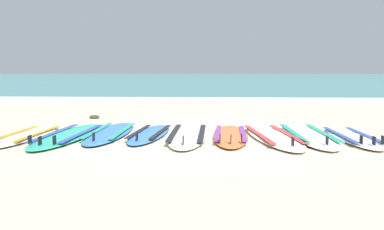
# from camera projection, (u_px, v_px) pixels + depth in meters

# --- Properties ---
(ground_plane) EXTENTS (80.00, 80.00, 0.00)m
(ground_plane) POSITION_uv_depth(u_px,v_px,m) (195.00, 134.00, 6.55)
(ground_plane) COLOR beige
(sea) EXTENTS (80.00, 60.00, 0.10)m
(sea) POSITION_uv_depth(u_px,v_px,m) (208.00, 78.00, 41.98)
(sea) COLOR teal
(sea) RESTS_ON ground
(wave_foam_strip) EXTENTS (80.00, 1.02, 0.11)m
(wave_foam_strip) POSITION_uv_depth(u_px,v_px,m) (202.00, 100.00, 12.72)
(wave_foam_strip) COLOR white
(wave_foam_strip) RESTS_ON ground
(surfboard_0) EXTENTS (0.57, 2.08, 0.18)m
(surfboard_0) POSITION_uv_depth(u_px,v_px,m) (27.00, 136.00, 6.13)
(surfboard_0) COLOR white
(surfboard_0) RESTS_ON ground
(surfboard_1) EXTENTS (0.72, 2.48, 0.18)m
(surfboard_1) POSITION_uv_depth(u_px,v_px,m) (69.00, 135.00, 6.17)
(surfboard_1) COLOR #2DB793
(surfboard_1) RESTS_ON ground
(surfboard_2) EXTENTS (0.59, 2.28, 0.18)m
(surfboard_2) POSITION_uv_depth(u_px,v_px,m) (110.00, 133.00, 6.41)
(surfboard_2) COLOR #3875CC
(surfboard_2) RESTS_ON ground
(surfboard_3) EXTENTS (0.65, 1.97, 0.18)m
(surfboard_3) POSITION_uv_depth(u_px,v_px,m) (150.00, 134.00, 6.30)
(surfboard_3) COLOR #3875CC
(surfboard_3) RESTS_ON ground
(surfboard_4) EXTENTS (0.62, 2.38, 0.18)m
(surfboard_4) POSITION_uv_depth(u_px,v_px,m) (188.00, 135.00, 6.18)
(surfboard_4) COLOR silver
(surfboard_4) RESTS_ON ground
(surfboard_5) EXTENTS (0.61, 2.13, 0.18)m
(surfboard_5) POSITION_uv_depth(u_px,v_px,m) (230.00, 135.00, 6.16)
(surfboard_5) COLOR orange
(surfboard_5) RESTS_ON ground
(surfboard_6) EXTENTS (0.89, 2.47, 0.18)m
(surfboard_6) POSITION_uv_depth(u_px,v_px,m) (272.00, 136.00, 6.08)
(surfboard_6) COLOR white
(surfboard_6) RESTS_ON ground
(surfboard_7) EXTENTS (0.66, 2.49, 0.18)m
(surfboard_7) POSITION_uv_depth(u_px,v_px,m) (308.00, 135.00, 6.19)
(surfboard_7) COLOR white
(surfboard_7) RESTS_ON ground
(surfboard_8) EXTENTS (0.53, 2.04, 0.18)m
(surfboard_8) POSITION_uv_depth(u_px,v_px,m) (352.00, 137.00, 6.00)
(surfboard_8) COLOR white
(surfboard_8) RESTS_ON ground
(seaweed_clump_near_shoreline) EXTENTS (0.22, 0.17, 0.08)m
(seaweed_clump_near_shoreline) POSITION_uv_depth(u_px,v_px,m) (94.00, 117.00, 8.49)
(seaweed_clump_near_shoreline) COLOR #2D381E
(seaweed_clump_near_shoreline) RESTS_ON ground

